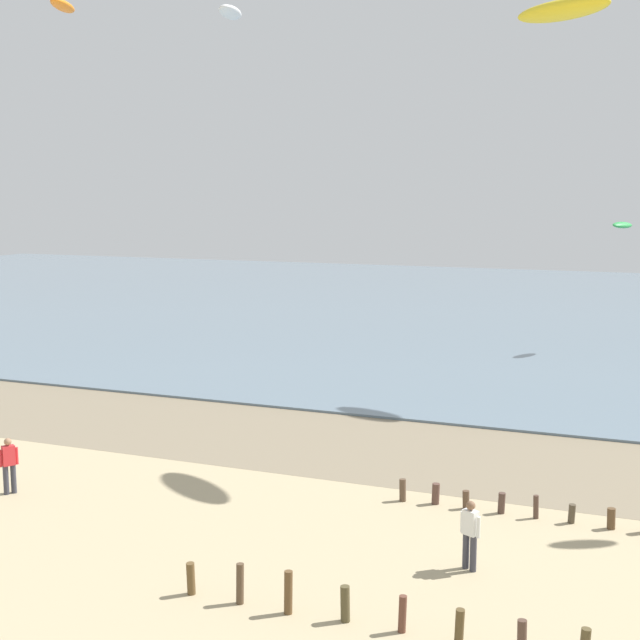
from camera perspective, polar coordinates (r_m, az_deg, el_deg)
name	(u,v)px	position (r m, az deg, el deg)	size (l,w,h in m)	color
wet_sand_strip	(419,452)	(30.43, 6.55, -8.69)	(120.00, 7.73, 0.01)	#84755B
sea	(552,311)	(67.99, 15.08, 0.61)	(160.00, 70.00, 0.10)	slate
groyne_mid	(452,624)	(18.40, 8.74, -19.23)	(12.32, 0.35, 0.96)	brown
groyne_far	(624,519)	(24.96, 19.45, -12.30)	(12.75, 0.33, 0.67)	brown
person_by_waterline	(470,533)	(21.38, 9.88, -13.70)	(0.52, 0.36, 1.71)	#383842
person_far_down_beach	(9,464)	(27.64, -19.86, -8.94)	(0.38, 0.49, 1.71)	#383842
kite_aloft_0	(230,12)	(49.52, -5.95, 19.56)	(3.17, 1.01, 0.51)	white
kite_aloft_3	(622,225)	(50.89, 19.35, 5.94)	(1.97, 0.63, 0.32)	green
kite_aloft_4	(63,6)	(36.28, -16.64, 19.28)	(2.16, 0.69, 0.35)	orange
kite_aloft_5	(562,10)	(30.37, 15.72, 19.10)	(3.51, 1.12, 0.56)	yellow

